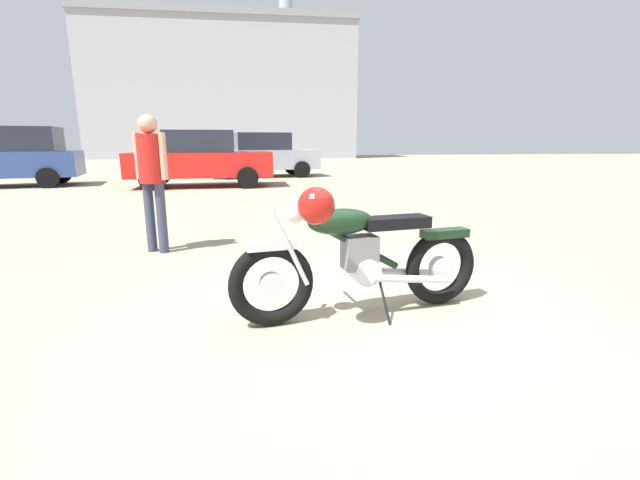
# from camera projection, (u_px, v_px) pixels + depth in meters

# --- Properties ---
(ground_plane) EXTENTS (80.00, 80.00, 0.00)m
(ground_plane) POSITION_uv_depth(u_px,v_px,m) (400.00, 309.00, 3.54)
(ground_plane) COLOR gray
(vintage_motorcycle) EXTENTS (2.06, 0.77, 1.07)m
(vintage_motorcycle) POSITION_uv_depth(u_px,v_px,m) (357.00, 256.00, 3.30)
(vintage_motorcycle) COLOR black
(vintage_motorcycle) RESTS_ON ground_plane
(bystander) EXTENTS (0.41, 0.30, 1.66)m
(bystander) POSITION_uv_depth(u_px,v_px,m) (152.00, 170.00, 5.15)
(bystander) COLOR #383D51
(bystander) RESTS_ON ground_plane
(silver_sedan_mid) EXTENTS (4.30, 2.13, 1.67)m
(silver_sedan_mid) POSITION_uv_depth(u_px,v_px,m) (201.00, 159.00, 12.96)
(silver_sedan_mid) COLOR black
(silver_sedan_mid) RESTS_ON ground_plane
(red_hatchback_near) EXTENTS (4.14, 2.37, 1.78)m
(red_hatchback_near) POSITION_uv_depth(u_px,v_px,m) (10.00, 156.00, 12.90)
(red_hatchback_near) COLOR black
(red_hatchback_near) RESTS_ON ground_plane
(dark_sedan_left) EXTENTS (4.41, 2.40, 1.67)m
(dark_sedan_left) POSITION_uv_depth(u_px,v_px,m) (263.00, 155.00, 16.57)
(dark_sedan_left) COLOR black
(dark_sedan_left) RESTS_ON ground_plane
(industrial_building) EXTENTS (21.18, 9.72, 22.64)m
(industrial_building) POSITION_uv_depth(u_px,v_px,m) (227.00, 91.00, 36.48)
(industrial_building) COLOR #9EA0A8
(industrial_building) RESTS_ON ground_plane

